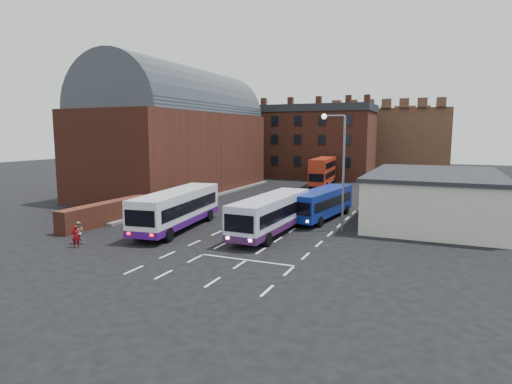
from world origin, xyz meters
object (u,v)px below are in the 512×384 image
at_px(bus_white_outbound, 177,207).
at_px(bus_red_double, 323,171).
at_px(bus_white_inbound, 271,212).
at_px(bus_blue, 322,202).
at_px(pedestrian_red, 76,236).
at_px(pedestrian_beige, 79,233).
at_px(street_lamp, 340,161).

relative_size(bus_white_outbound, bus_red_double, 1.12).
bearing_deg(bus_white_outbound, bus_white_inbound, 2.62).
distance_m(bus_blue, pedestrian_red, 20.17).
distance_m(bus_white_outbound, bus_red_double, 32.30).
relative_size(bus_blue, pedestrian_red, 6.62).
relative_size(bus_blue, pedestrian_beige, 6.36).
bearing_deg(pedestrian_red, bus_white_inbound, -179.88).
bearing_deg(bus_red_double, bus_white_outbound, 79.52).
bearing_deg(pedestrian_beige, bus_white_inbound, -166.22).
height_order(street_lamp, pedestrian_red, street_lamp).
distance_m(bus_white_outbound, pedestrian_beige, 7.58).
relative_size(bus_red_double, pedestrian_beige, 6.54).
relative_size(bus_white_inbound, pedestrian_beige, 6.84).
height_order(bus_white_inbound, bus_blue, bus_white_inbound).
bearing_deg(pedestrian_red, bus_red_double, -138.62).
distance_m(bus_white_outbound, bus_white_inbound, 7.55).
bearing_deg(bus_white_outbound, bus_red_double, 76.46).
bearing_deg(street_lamp, bus_red_double, 106.86).
bearing_deg(street_lamp, pedestrian_beige, -144.82).
bearing_deg(pedestrian_red, street_lamp, 178.90).
distance_m(bus_white_inbound, street_lamp, 6.52).
bearing_deg(bus_white_outbound, pedestrian_beige, -126.90).
xyz_separation_m(bus_blue, street_lamp, (2.29, -3.95, 3.87)).
height_order(bus_red_double, pedestrian_red, bus_red_double).
xyz_separation_m(bus_white_inbound, street_lamp, (4.38, 3.06, 3.73)).
distance_m(pedestrian_red, pedestrian_beige, 0.97).
xyz_separation_m(bus_white_outbound, bus_white_inbound, (7.44, 1.32, -0.10)).
relative_size(street_lamp, pedestrian_beige, 5.81).
distance_m(bus_red_double, pedestrian_red, 40.01).
xyz_separation_m(bus_white_outbound, pedestrian_beige, (-3.69, -6.54, -1.02)).
bearing_deg(bus_white_inbound, bus_white_outbound, 11.96).
bearing_deg(street_lamp, bus_white_inbound, -145.02).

